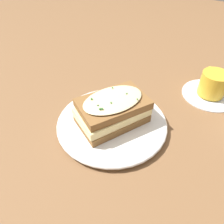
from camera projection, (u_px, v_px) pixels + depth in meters
name	position (u px, v px, depth m)	size (l,w,h in m)	color
ground_plane	(122.00, 124.00, 0.54)	(2.40, 2.40, 0.00)	brown
dinner_plate	(112.00, 123.00, 0.53)	(0.26, 0.26, 0.02)	white
sandwich	(112.00, 110.00, 0.50)	(0.19, 0.17, 0.07)	brown
teacup_with_saucer	(212.00, 87.00, 0.60)	(0.15, 0.15, 0.07)	white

